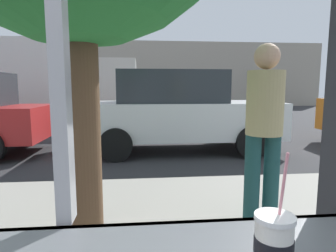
{
  "coord_description": "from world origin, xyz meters",
  "views": [
    {
      "loc": [
        0.26,
        -0.89,
        1.38
      ],
      "look_at": [
        0.62,
        2.92,
        0.87
      ],
      "focal_mm": 30.71,
      "sensor_mm": 36.0,
      "label": 1
    }
  ],
  "objects_px": {
    "soda_cup_right": "(274,244)",
    "pedestrian": "(264,124)",
    "parked_car_white": "(177,111)",
    "box_truck": "(36,81)"
  },
  "relations": [
    {
      "from": "box_truck",
      "to": "pedestrian",
      "type": "relative_size",
      "value": 4.09
    },
    {
      "from": "soda_cup_right",
      "to": "box_truck",
      "type": "relative_size",
      "value": 0.05
    },
    {
      "from": "soda_cup_right",
      "to": "pedestrian",
      "type": "relative_size",
      "value": 0.19
    },
    {
      "from": "soda_cup_right",
      "to": "box_truck",
      "type": "bearing_deg",
      "value": 111.63
    },
    {
      "from": "parked_car_white",
      "to": "soda_cup_right",
      "type": "bearing_deg",
      "value": -94.86
    },
    {
      "from": "soda_cup_right",
      "to": "pedestrian",
      "type": "xyz_separation_m",
      "value": [
        0.77,
        1.8,
        0.05
      ]
    },
    {
      "from": "soda_cup_right",
      "to": "parked_car_white",
      "type": "distance_m",
      "value": 5.64
    },
    {
      "from": "soda_cup_right",
      "to": "box_truck",
      "type": "xyz_separation_m",
      "value": [
        -3.95,
        9.96,
        0.6
      ]
    },
    {
      "from": "box_truck",
      "to": "pedestrian",
      "type": "bearing_deg",
      "value": -59.95
    },
    {
      "from": "box_truck",
      "to": "pedestrian",
      "type": "height_order",
      "value": "box_truck"
    }
  ]
}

